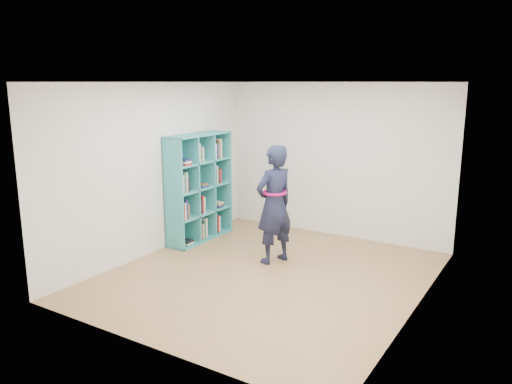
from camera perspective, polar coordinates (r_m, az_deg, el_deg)
The scene contains 9 objects.
floor at distance 6.95m, azimuth 1.27°, elevation -9.51°, with size 4.50×4.50×0.00m, color olive.
ceiling at distance 6.45m, azimuth 1.39°, elevation 12.46°, with size 4.50×4.50×0.00m, color white.
wall_left at distance 7.77m, azimuth -11.50°, elevation 2.57°, with size 0.02×4.50×2.60m, color silver.
wall_right at distance 5.85m, azimuth 18.47°, elevation -1.04°, with size 0.02×4.50×2.60m, color silver.
wall_back at distance 8.56m, azimuth 9.01°, elevation 3.57°, with size 4.00×0.02×2.60m, color silver.
wall_front at distance 4.83m, azimuth -12.39°, elevation -3.45°, with size 4.00×0.02×2.60m, color silver.
bookshelf at distance 8.34m, azimuth -6.68°, elevation 0.39°, with size 0.39×1.33×1.78m.
person at distance 7.21m, azimuth 2.10°, elevation -1.42°, with size 0.61×0.74×1.74m.
smartphone at distance 7.36m, azimuth 1.86°, elevation -0.23°, with size 0.03×0.11×0.15m.
Camera 1 is at (3.27, -5.56, 2.60)m, focal length 35.00 mm.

